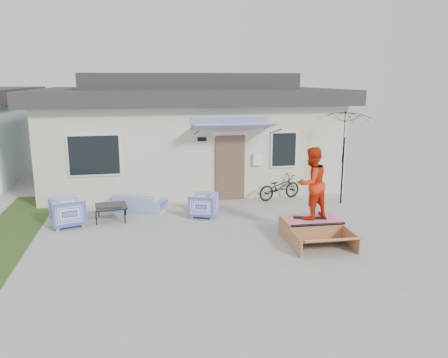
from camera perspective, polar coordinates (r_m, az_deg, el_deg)
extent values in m
plane|color=#A0A09B|center=(10.31, 0.22, -9.32)|extent=(90.00, 90.00, 0.00)
cube|color=#2B431B|center=(12.49, -26.02, -6.65)|extent=(1.40, 8.00, 0.01)
cube|color=beige|center=(17.64, -4.72, 4.95)|extent=(10.00, 7.00, 3.00)
cube|color=#292929|center=(17.49, -4.83, 10.63)|extent=(10.80, 7.80, 0.50)
cube|color=#292929|center=(17.48, -4.86, 12.44)|extent=(7.50, 4.50, 0.60)
cube|color=brown|center=(14.41, 0.77, 1.43)|extent=(0.95, 0.08, 2.10)
cube|color=white|center=(14.11, -16.22, 2.95)|extent=(1.60, 0.06, 1.30)
cube|color=white|center=(14.78, 7.64, 3.77)|extent=(0.90, 0.06, 1.20)
cube|color=#3245B2|center=(13.70, 1.21, 6.77)|extent=(2.50, 1.09, 0.29)
imported|color=#3245B2|center=(13.63, -11.01, -2.56)|extent=(1.76, 1.17, 0.67)
imported|color=#3245B2|center=(12.64, -19.31, -3.82)|extent=(1.00, 1.03, 0.85)
imported|color=#3245B2|center=(12.77, -2.66, -3.19)|extent=(0.89, 0.92, 0.75)
cube|color=black|center=(12.88, -14.17, -4.20)|extent=(0.94, 0.94, 0.42)
imported|color=black|center=(14.65, 7.09, -0.70)|extent=(1.64, 0.98, 0.99)
cylinder|color=black|center=(14.44, 14.87, 1.02)|extent=(0.05, 0.05, 2.10)
imported|color=black|center=(14.32, 15.03, 3.77)|extent=(2.01, 1.89, 0.90)
cube|color=black|center=(11.39, 10.91, -4.85)|extent=(0.84, 0.41, 0.05)
imported|color=red|center=(11.15, 11.11, -0.35)|extent=(1.07, 0.97, 1.78)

